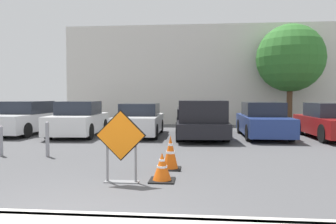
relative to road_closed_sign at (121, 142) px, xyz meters
name	(u,v)px	position (x,y,z in m)	size (l,w,h in m)	color
ground_plane	(154,136)	(-0.41, 7.84, -0.84)	(96.00, 96.00, 0.00)	#4C4C4F
curb_lip	(57,218)	(-0.41, -2.16, -0.77)	(28.69, 0.20, 0.14)	beige
road_closed_sign	(121,142)	(0.00, 0.00, 0.00)	(1.05, 0.20, 1.51)	black
traffic_cone_nearest	(162,167)	(0.82, 0.22, -0.55)	(0.53, 0.53, 0.60)	black
traffic_cone_second	(170,153)	(0.90, 1.35, -0.44)	(0.50, 0.50, 0.83)	black
parked_car_nearest	(28,119)	(-6.50, 8.28, -0.13)	(2.01, 4.71, 1.54)	silver
parked_car_second	(79,120)	(-3.79, 7.68, -0.13)	(2.09, 4.16, 1.55)	white
parked_car_third	(140,121)	(-1.06, 8.03, -0.17)	(1.96, 4.16, 1.45)	silver
pickup_truck	(201,121)	(1.67, 7.41, -0.11)	(2.28, 5.20, 1.61)	black
parked_car_fourth	(263,121)	(4.38, 7.99, -0.14)	(1.85, 4.48, 1.52)	navy
parked_car_fifth	(330,122)	(7.10, 7.74, -0.14)	(1.87, 4.45, 1.50)	maroon
bollard_nearest	(47,138)	(-2.85, 2.67, -0.29)	(0.12, 0.12, 1.04)	gray
bollard_second	(1,140)	(-4.29, 2.67, -0.37)	(0.12, 0.12, 0.90)	gray
building_facade_backdrop	(213,77)	(2.54, 16.47, 2.28)	(18.92, 5.00, 6.23)	beige
street_tree_behind_lot	(290,58)	(6.79, 12.84, 3.10)	(3.84, 3.84, 5.88)	#513823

